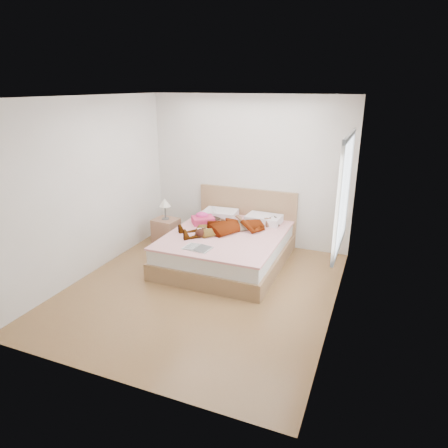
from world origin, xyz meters
name	(u,v)px	position (x,y,z in m)	size (l,w,h in m)	color
ground	(202,289)	(0.00, 0.00, 0.00)	(4.00, 4.00, 0.00)	#533019
woman	(232,223)	(0.04, 1.12, 0.63)	(0.64, 1.72, 0.24)	white
hair	(211,216)	(-0.53, 1.57, 0.55)	(0.47, 0.57, 0.09)	black
phone	(214,208)	(-0.46, 1.52, 0.71)	(0.05, 0.10, 0.01)	silver
room_shell	(344,194)	(1.77, 0.30, 1.50)	(4.00, 4.00, 4.00)	white
bed	(228,245)	(0.00, 1.04, 0.28)	(1.80, 2.08, 1.00)	olive
towel	(203,219)	(-0.55, 1.25, 0.59)	(0.46, 0.44, 0.19)	#D4396B
magazine	(197,248)	(-0.16, 0.22, 0.52)	(0.41, 0.29, 0.02)	white
coffee_mug	(200,231)	(-0.38, 0.77, 0.55)	(0.11, 0.08, 0.09)	white
plush_toy	(201,232)	(-0.32, 0.68, 0.58)	(0.18, 0.25, 0.13)	black
nightstand	(166,230)	(-1.27, 1.24, 0.29)	(0.44, 0.40, 0.88)	brown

